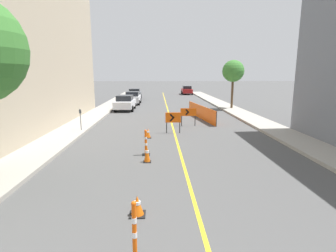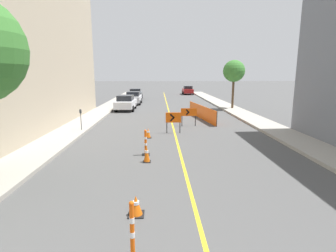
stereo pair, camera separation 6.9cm
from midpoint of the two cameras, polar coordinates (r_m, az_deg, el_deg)
name	(u,v)px [view 1 (the left image)]	position (r m, az deg, el deg)	size (l,w,h in m)	color
lane_stripe	(168,112)	(26.36, 0.01, 3.06)	(0.12, 57.30, 0.01)	gold
sidewalk_left	(100,112)	(26.95, -14.59, 3.05)	(2.12, 57.30, 0.17)	#9E998E
sidewalk_right	(235,111)	(27.47, 14.34, 3.21)	(2.12, 57.30, 0.17)	#9E998E
traffic_cone_second	(137,206)	(7.40, -6.98, -16.82)	(0.43, 0.43, 0.56)	black
traffic_cone_third	(147,154)	(11.40, -4.76, -6.08)	(0.34, 0.34, 0.73)	black
traffic_cone_fourth	(148,133)	(15.67, -4.50, -1.55)	(0.38, 0.38, 0.59)	black
delineator_post_front	(135,235)	(5.75, -7.66, -22.40)	(0.30, 0.30, 1.30)	black
delineator_post_rear	(146,144)	(12.32, -5.00, -3.95)	(0.35, 0.35, 1.22)	black
arrow_barricade_primary	(173,119)	(16.78, 1.02, 1.64)	(1.00, 0.08, 1.34)	#EF560C
arrow_barricade_secondary	(188,113)	(19.14, 4.36, 2.83)	(1.16, 0.09, 1.31)	#EF560C
safety_mesh_fence	(201,112)	(22.62, 7.07, 3.04)	(1.14, 7.33, 1.12)	#EF560C
parked_car_curb_near	(125,103)	(28.01, -9.39, 5.03)	(1.96, 4.36, 1.59)	silver
parked_car_curb_mid	(133,98)	(33.69, -7.73, 6.10)	(1.93, 4.31, 1.59)	silver
parked_car_curb_far	(135,94)	(40.47, -7.31, 6.95)	(1.94, 4.33, 1.59)	#474C51
parked_car_opposite_side	(187,90)	(49.96, 4.07, 7.80)	(1.94, 4.32, 1.59)	maroon
parking_meter_near_curb	(80,115)	(17.86, -18.65, 2.22)	(0.12, 0.11, 1.37)	#4C4C51
street_tree_right_near	(233,71)	(28.92, 13.94, 11.48)	(2.28, 2.28, 5.05)	#4C3823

